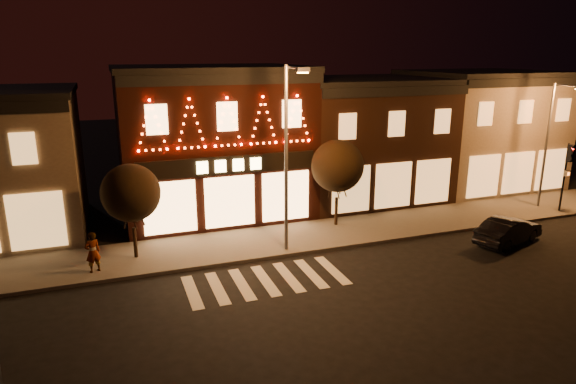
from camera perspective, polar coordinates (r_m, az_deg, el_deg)
ground at (r=17.59m, az=1.50°, el=-15.28°), size 120.00×120.00×0.00m
sidewalk_far at (r=24.95m, az=-0.93°, el=-5.42°), size 44.00×4.00×0.15m
building_pulp at (r=28.97m, az=-8.62°, el=5.76°), size 10.20×8.34×8.30m
building_right_a at (r=32.25m, az=8.26°, el=6.05°), size 9.20×8.28×7.50m
building_right_b at (r=37.29m, az=20.67°, el=6.72°), size 9.20×8.28×7.80m
traffic_signal_far at (r=32.44m, az=29.11°, el=2.83°), size 0.34×0.45×3.94m
streetlamp_mid at (r=22.05m, az=0.04°, el=5.22°), size 0.54×1.91×8.35m
streetlamp_right at (r=32.60m, az=27.61°, el=5.62°), size 0.51×1.65×7.19m
tree_left at (r=22.83m, az=-17.37°, el=-0.11°), size 2.54×2.54×4.25m
tree_right at (r=26.11m, az=5.62°, el=2.95°), size 2.73×2.73×4.56m
dark_sedan at (r=26.75m, az=23.68°, el=-4.01°), size 4.19×2.48×1.30m
pedestrian at (r=22.49m, az=-21.22°, el=-6.36°), size 0.75×0.63×1.75m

